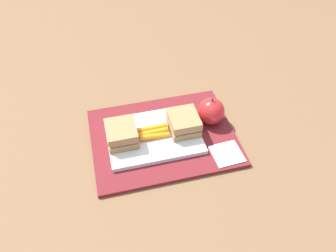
# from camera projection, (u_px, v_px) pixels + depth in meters

# --- Properties ---
(ground_plane) EXTENTS (2.40, 2.40, 0.00)m
(ground_plane) POSITION_uv_depth(u_px,v_px,m) (163.00, 138.00, 0.88)
(ground_plane) COLOR brown
(lunchbag_mat) EXTENTS (0.36, 0.28, 0.01)m
(lunchbag_mat) POSITION_uv_depth(u_px,v_px,m) (163.00, 137.00, 0.87)
(lunchbag_mat) COLOR maroon
(lunchbag_mat) RESTS_ON ground_plane
(food_tray) EXTENTS (0.23, 0.17, 0.01)m
(food_tray) POSITION_uv_depth(u_px,v_px,m) (154.00, 136.00, 0.86)
(food_tray) COLOR white
(food_tray) RESTS_ON lunchbag_mat
(sandwich_half_left) EXTENTS (0.07, 0.08, 0.04)m
(sandwich_half_left) POSITION_uv_depth(u_px,v_px,m) (122.00, 134.00, 0.83)
(sandwich_half_left) COLOR #9E7A4C
(sandwich_half_left) RESTS_ON food_tray
(sandwich_half_right) EXTENTS (0.07, 0.08, 0.04)m
(sandwich_half_right) POSITION_uv_depth(u_px,v_px,m) (184.00, 123.00, 0.85)
(sandwich_half_right) COLOR #9E7A4C
(sandwich_half_right) RESTS_ON food_tray
(carrot_sticks_bundle) EXTENTS (0.08, 0.04, 0.02)m
(carrot_sticks_bundle) POSITION_uv_depth(u_px,v_px,m) (153.00, 132.00, 0.85)
(carrot_sticks_bundle) COLOR orange
(carrot_sticks_bundle) RESTS_ON food_tray
(apple) EXTENTS (0.07, 0.07, 0.08)m
(apple) POSITION_uv_depth(u_px,v_px,m) (211.00, 111.00, 0.88)
(apple) COLOR red
(apple) RESTS_ON lunchbag_mat
(paper_napkin) EXTENTS (0.07, 0.07, 0.00)m
(paper_napkin) POSITION_uv_depth(u_px,v_px,m) (227.00, 154.00, 0.83)
(paper_napkin) COLOR white
(paper_napkin) RESTS_ON lunchbag_mat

